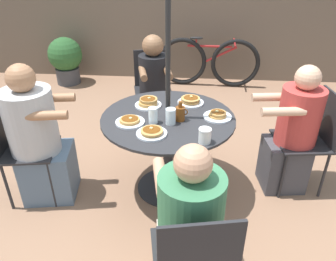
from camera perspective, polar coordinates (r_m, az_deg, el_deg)
The scene contains 23 objects.
ground_plane at distance 3.06m, azimuth 0.00°, elevation -9.82°, with size 12.00×12.00×0.00m, color #8C664C.
back_fence at distance 5.35m, azimuth 2.66°, elevation 17.33°, with size 10.00×0.06×1.61m, color brown.
patio_table at distance 2.73m, azimuth 0.00°, elevation -0.55°, with size 1.09×1.09×0.73m.
umbrella_pole at distance 2.48m, azimuth 0.00°, elevation 11.52°, with size 0.04×0.04×2.34m, color black.
patio_chair_north at distance 1.82m, azimuth 4.59°, elevation -21.62°, with size 0.49×0.49×0.90m.
diner_north at distance 1.94m, azimuth 3.62°, elevation -17.90°, with size 0.43×0.54×1.13m.
patio_chair_east at distance 3.06m, azimuth 23.75°, elevation -0.74°, with size 0.47×0.47×0.90m.
diner_east at distance 2.99m, azimuth 20.77°, elevation -0.84°, with size 0.56×0.40×1.15m.
patio_chair_south at distance 3.86m, azimuth -2.72°, elevation 8.02°, with size 0.51×0.51×0.90m.
diner_south at distance 3.70m, azimuth -2.44°, elevation 7.11°, with size 0.42×0.55×1.13m.
patio_chair_west at distance 2.94m, azimuth -24.69°, elevation -2.16°, with size 0.48×0.48×0.90m.
diner_west at distance 2.88m, azimuth -21.53°, elevation -1.84°, with size 0.56×0.45×1.20m.
pancake_plate_a at distance 2.57m, azimuth -6.65°, elevation 1.65°, with size 0.23×0.23×0.05m.
pancake_plate_b at distance 2.67m, azimuth 8.64°, elevation 2.61°, with size 0.23×0.23×0.06m.
pancake_plate_c at distance 2.40m, azimuth -2.86°, elevation -0.31°, with size 0.23×0.23×0.05m.
pancake_plate_d at distance 2.84m, azimuth -3.47°, elevation 4.84°, with size 0.23×0.23×0.08m.
pancake_plate_e at distance 2.89m, azimuth 3.94°, elevation 5.18°, with size 0.23×0.23×0.07m.
syrup_bottle at distance 2.58m, azimuth 2.16°, elevation 3.04°, with size 0.10×0.08×0.16m.
coffee_cup at distance 2.30m, azimuth 6.43°, elevation -0.89°, with size 0.09×0.09×0.11m.
drinking_glass_a at distance 2.54m, azimuth -2.61°, elevation 2.65°, with size 0.07×0.07×0.13m, color silver.
drinking_glass_b at distance 2.53m, azimuth 0.46°, elevation 2.48°, with size 0.08×0.08×0.13m, color silver.
bicycle at distance 5.16m, azimuth 7.10°, elevation 11.74°, with size 1.55×0.44×0.76m.
potted_shrub at distance 5.45m, azimuth -17.39°, elevation 11.88°, with size 0.52×0.52×0.73m.
Camera 1 is at (0.19, -2.35, 1.94)m, focal length 35.00 mm.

